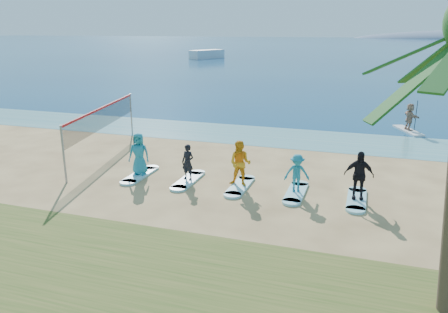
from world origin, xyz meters
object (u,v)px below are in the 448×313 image
(surfboard_4, at_px, (357,199))
(student_4, at_px, (359,175))
(boat_offshore_a, at_px, (207,58))
(student_3, at_px, (297,173))
(student_1, at_px, (188,162))
(surfboard_0, at_px, (140,175))
(surfboard_2, at_px, (240,186))
(surfboard_3, at_px, (296,193))
(paddleboarder, at_px, (410,117))
(surfboard_1, at_px, (188,180))
(student_0, at_px, (139,154))
(paddleboard, at_px, (408,131))
(student_2, at_px, (240,163))
(volleyball_net, at_px, (103,118))

(surfboard_4, xyz_separation_m, student_4, (0.00, 0.00, 0.97))
(boat_offshore_a, distance_m, student_3, 80.10)
(student_1, bearing_deg, surfboard_0, -168.02)
(surfboard_2, bearing_deg, surfboard_4, 0.00)
(surfboard_3, bearing_deg, student_4, 0.00)
(paddleboarder, height_order, boat_offshore_a, paddleboarder)
(student_3, bearing_deg, surfboard_3, 0.00)
(surfboard_2, relative_size, surfboard_3, 1.00)
(boat_offshore_a, relative_size, surfboard_2, 3.88)
(surfboard_2, relative_size, student_4, 1.18)
(student_3, bearing_deg, student_4, -15.96)
(student_1, distance_m, surfboard_3, 4.70)
(student_3, bearing_deg, paddleboarder, 53.10)
(surfboard_0, bearing_deg, surfboard_3, 0.00)
(surfboard_1, distance_m, student_4, 7.01)
(student_1, bearing_deg, student_3, 11.98)
(boat_offshore_a, relative_size, surfboard_4, 3.88)
(surfboard_0, height_order, student_1, student_1)
(surfboard_3, bearing_deg, boat_offshore_a, 112.99)
(student_0, xyz_separation_m, student_3, (6.94, 0.00, -0.16))
(student_3, bearing_deg, boat_offshore_a, 97.03)
(boat_offshore_a, relative_size, student_1, 5.57)
(surfboard_1, relative_size, surfboard_2, 1.00)
(paddleboarder, relative_size, surfboard_3, 0.76)
(student_0, bearing_deg, surfboard_1, -11.79)
(student_1, xyz_separation_m, student_4, (6.94, 0.00, 0.16))
(paddleboard, relative_size, student_3, 1.96)
(boat_offshore_a, height_order, surfboard_3, boat_offshore_a)
(surfboard_4, bearing_deg, surfboard_2, 180.00)
(paddleboarder, xyz_separation_m, surfboard_1, (-9.61, -13.03, -0.92))
(student_0, relative_size, surfboard_1, 0.84)
(student_4, bearing_deg, student_0, 175.51)
(surfboard_1, xyz_separation_m, student_3, (4.63, 0.00, 0.81))
(paddleboard, bearing_deg, student_2, -141.44)
(boat_offshore_a, relative_size, student_4, 4.59)
(boat_offshore_a, bearing_deg, surfboard_4, -43.29)
(student_3, bearing_deg, student_2, 164.04)
(surfboard_0, bearing_deg, student_0, 0.00)
(paddleboarder, distance_m, surfboard_3, 13.98)
(student_1, distance_m, student_4, 6.94)
(paddleboarder, distance_m, student_3, 13.95)
(surfboard_4, bearing_deg, surfboard_3, 180.00)
(student_0, relative_size, student_4, 1.00)
(boat_offshore_a, bearing_deg, surfboard_1, -47.91)
(paddleboarder, height_order, student_3, paddleboarder)
(volleyball_net, relative_size, surfboard_0, 4.04)
(volleyball_net, bearing_deg, student_0, -36.95)
(student_2, bearing_deg, student_4, -0.09)
(surfboard_3, bearing_deg, student_1, 180.00)
(paddleboarder, relative_size, surfboard_0, 0.76)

